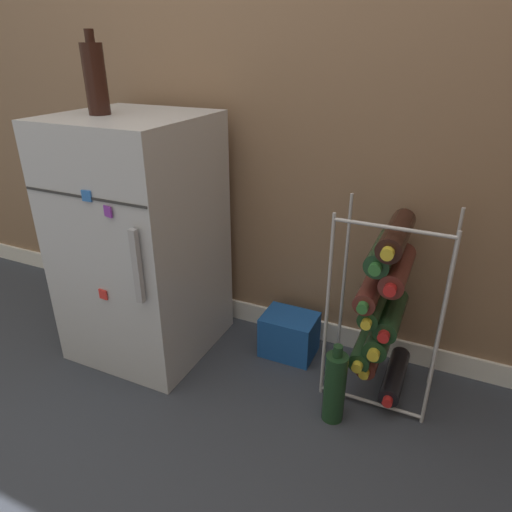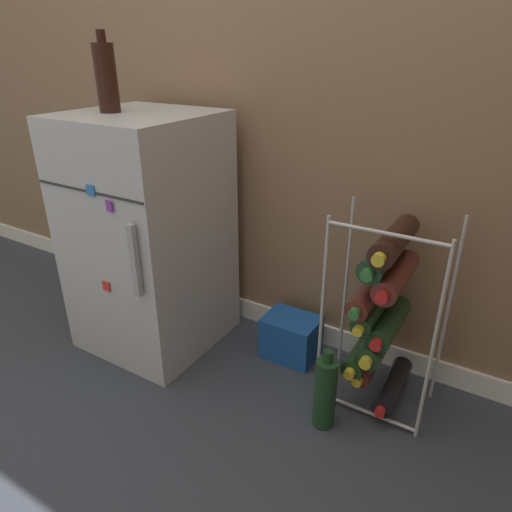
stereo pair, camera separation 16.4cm
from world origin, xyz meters
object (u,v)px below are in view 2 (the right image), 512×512
(soda_box, at_px, (291,337))
(wine_rack, at_px, (382,311))
(fridge_top_bottle, at_px, (106,77))
(loose_bottle_floor, at_px, (325,392))
(mini_fridge, at_px, (149,235))

(soda_box, bearing_deg, wine_rack, -10.53)
(wine_rack, xyz_separation_m, fridge_top_bottle, (-1.01, -0.14, 0.70))
(soda_box, bearing_deg, loose_bottle_floor, -46.23)
(fridge_top_bottle, bearing_deg, mini_fridge, 28.36)
(mini_fridge, bearing_deg, wine_rack, 6.08)
(wine_rack, height_order, soda_box, wine_rack)
(mini_fridge, height_order, wine_rack, mini_fridge)
(wine_rack, bearing_deg, soda_box, 169.47)
(soda_box, height_order, loose_bottle_floor, loose_bottle_floor)
(fridge_top_bottle, bearing_deg, loose_bottle_floor, -4.32)
(soda_box, height_order, fridge_top_bottle, fridge_top_bottle)
(mini_fridge, bearing_deg, loose_bottle_floor, -7.71)
(wine_rack, xyz_separation_m, loose_bottle_floor, (-0.10, -0.21, -0.23))
(mini_fridge, xyz_separation_m, loose_bottle_floor, (0.83, -0.11, -0.34))
(loose_bottle_floor, bearing_deg, wine_rack, 65.69)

